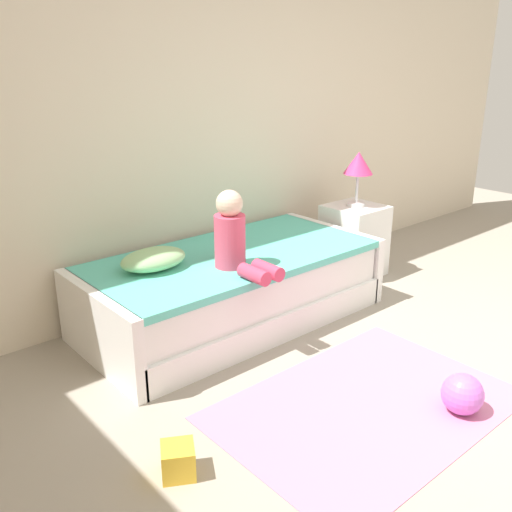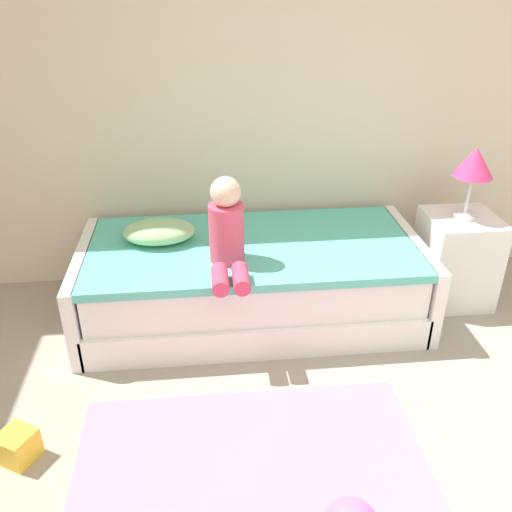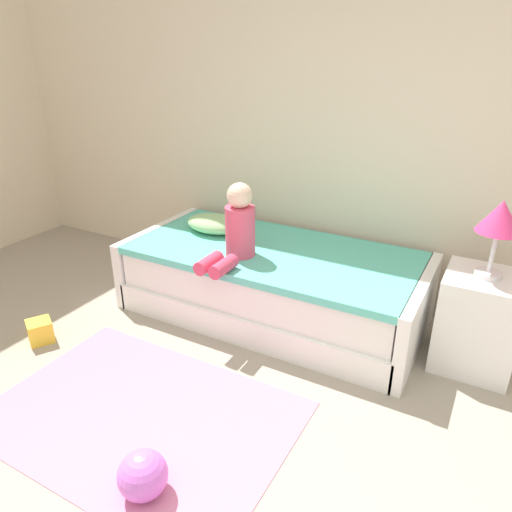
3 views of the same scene
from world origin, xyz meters
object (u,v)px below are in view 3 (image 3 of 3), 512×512
object	(u,v)px
bed	(273,282)
toy_ball	(143,475)
table_lamp	(500,221)
nightstand	(477,321)
toy_block	(40,331)
child_figure	(236,229)
pillow	(214,224)

from	to	relation	value
bed	toy_ball	bearing A→B (deg)	-82.52
bed	table_lamp	xyz separation A→B (m)	(1.35, 0.04, 0.69)
nightstand	toy_ball	bearing A→B (deg)	-123.74
toy_ball	toy_block	bearing A→B (deg)	157.38
child_figure	toy_block	size ratio (longest dim) A/B	3.42
table_lamp	pillow	xyz separation A→B (m)	(-1.91, 0.06, -0.37)
pillow	toy_ball	bearing A→B (deg)	-66.16
bed	toy_block	size ratio (longest dim) A/B	14.13
nightstand	table_lamp	bearing A→B (deg)	0.00
nightstand	pillow	world-z (taller)	pillow
pillow	nightstand	bearing A→B (deg)	-1.88
table_lamp	toy_ball	bearing A→B (deg)	-123.74
nightstand	child_figure	world-z (taller)	child_figure
bed	pillow	size ratio (longest dim) A/B	4.80
table_lamp	toy_ball	xyz separation A→B (m)	(-1.13, -1.70, -0.83)
toy_ball	toy_block	size ratio (longest dim) A/B	1.47
nightstand	table_lamp	xyz separation A→B (m)	(0.00, 0.00, 0.64)
bed	pillow	world-z (taller)	pillow
table_lamp	child_figure	bearing A→B (deg)	-170.01
bed	nightstand	size ratio (longest dim) A/B	3.52
bed	toy_block	bearing A→B (deg)	-137.54
toy_block	bed	bearing A→B (deg)	42.46
pillow	toy_ball	world-z (taller)	pillow
nightstand	toy_block	world-z (taller)	nightstand
bed	pillow	distance (m)	0.65
table_lamp	toy_ball	world-z (taller)	table_lamp
nightstand	pillow	bearing A→B (deg)	178.12
pillow	child_figure	bearing A→B (deg)	-39.39
nightstand	toy_block	bearing A→B (deg)	-156.21
child_figure	toy_block	bearing A→B (deg)	-140.19
nightstand	child_figure	distance (m)	1.58
table_lamp	pillow	distance (m)	1.95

